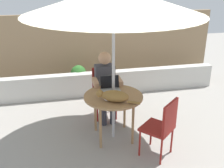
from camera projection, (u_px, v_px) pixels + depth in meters
ground_plane at (113, 137)px, 4.40m from camera, size 14.00×14.00×0.00m
fence_back at (91, 49)px, 6.34m from camera, size 5.92×0.08×1.64m
planter_wall_low at (97, 83)px, 5.83m from camera, size 5.33×0.20×0.51m
patio_table at (113, 100)px, 4.14m from camera, size 0.91×0.91×0.74m
patio_umbrella at (114, 0)px, 3.58m from camera, size 2.48×2.48×2.32m
chair_occupied at (104, 88)px, 4.91m from camera, size 0.40×0.40×0.89m
chair_empty at (163, 124)px, 3.74m from camera, size 0.56×0.56×0.89m
person_seated at (106, 83)px, 4.70m from camera, size 0.48×0.48×1.23m
laptop at (110, 86)px, 4.30m from camera, size 0.30×0.25×0.21m
cat at (113, 96)px, 3.90m from camera, size 0.59×0.37×0.17m
potted_plant_near_fence at (79, 78)px, 5.94m from camera, size 0.35×0.35×0.62m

